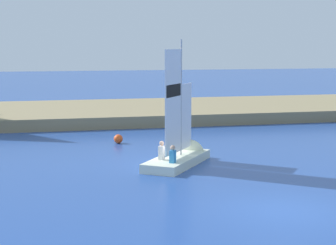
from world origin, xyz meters
The scene contains 4 objects.
ground_plane centered at (0.00, 0.00, 0.00)m, with size 200.00×200.00×0.00m, color #234793.
shore_bank centered at (0.00, 24.62, 0.38)m, with size 80.00×11.92×0.75m, color #897A56.
sailboat centered at (-0.99, 8.20, 0.39)m, with size 4.05×4.80×5.85m.
channel_buoy centered at (-3.12, 13.63, 0.24)m, with size 0.47×0.47×0.47m, color #E54C19.
Camera 1 is at (-7.57, -16.29, 5.14)m, focal length 62.31 mm.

